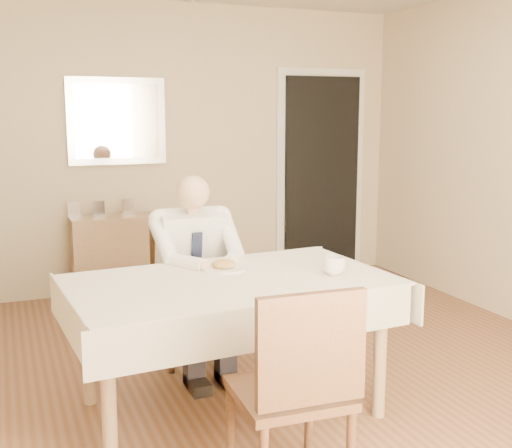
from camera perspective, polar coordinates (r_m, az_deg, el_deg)
name	(u,v)px	position (r m, az deg, el deg)	size (l,w,h in m)	color
room	(279,173)	(3.61, 2.07, 4.58)	(5.00, 5.02, 2.60)	brown
doorway	(321,175)	(6.52, 5.80, 4.34)	(0.96, 0.07, 2.10)	white
mirror	(117,121)	(5.84, -12.26, 8.91)	(0.86, 0.04, 0.76)	silver
dining_table	(230,294)	(3.48, -2.31, -6.22)	(1.79, 1.14, 0.75)	#A6815B
chair_far	(186,282)	(4.34, -6.20, -5.19)	(0.46, 0.46, 0.90)	#402616
chair_near	(298,384)	(2.71, 3.74, -13.97)	(0.47, 0.47, 0.96)	#402616
seated_man	(198,265)	(4.02, -5.14, -3.68)	(0.48, 0.72, 1.24)	white
plate	(224,268)	(3.65, -2.87, -3.94)	(0.26, 0.26, 0.02)	white
food	(224,264)	(3.65, -2.87, -3.60)	(0.14, 0.14, 0.06)	olive
knife	(234,267)	(3.61, -1.96, -3.84)	(0.01, 0.01, 0.13)	silver
fork	(221,268)	(3.58, -3.16, -3.95)	(0.01, 0.01, 0.13)	silver
coffee_mug	(334,266)	(3.56, 6.94, -3.68)	(0.13, 0.13, 0.10)	white
sideboard	(125,256)	(5.83, -11.58, -2.82)	(0.91, 0.31, 0.73)	#A6815B
photo_frame_left	(74,210)	(5.73, -15.90, 1.20)	(0.10, 0.02, 0.14)	silver
photo_frame_center	(99,209)	(5.73, -13.80, 1.31)	(0.10, 0.02, 0.14)	silver
photo_frame_right	(128,207)	(5.81, -11.29, 1.51)	(0.10, 0.02, 0.14)	silver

